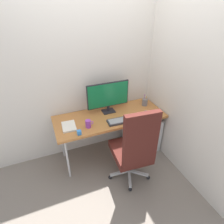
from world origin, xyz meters
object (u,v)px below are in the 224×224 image
at_px(keyboard, 124,120).
at_px(desk_clamp_accessory, 79,132).
at_px(pen_holder, 145,102).
at_px(filing_cabinet, 142,132).
at_px(notebook, 69,126).
at_px(monitor, 108,96).
at_px(office_chair, 134,148).
at_px(coffee_mug, 88,124).
at_px(mouse, 146,112).

relative_size(keyboard, desk_clamp_accessory, 8.38).
bearing_deg(pen_holder, keyboard, -150.66).
height_order(filing_cabinet, pen_holder, pen_holder).
relative_size(pen_holder, notebook, 0.76).
bearing_deg(monitor, office_chair, -86.07).
relative_size(monitor, keyboard, 1.35).
xyz_separation_m(monitor, coffee_mug, (-0.39, -0.28, -0.20)).
xyz_separation_m(office_chair, keyboard, (0.05, 0.42, 0.15)).
height_order(office_chair, filing_cabinet, office_chair).
distance_m(pen_holder, notebook, 1.23).
xyz_separation_m(filing_cabinet, coffee_mug, (-0.90, -0.12, 0.48)).
bearing_deg(office_chair, notebook, 140.50).
xyz_separation_m(keyboard, notebook, (-0.73, 0.14, -0.00)).
distance_m(monitor, notebook, 0.70).
bearing_deg(mouse, pen_holder, 75.52).
bearing_deg(notebook, coffee_mug, -18.06).
height_order(mouse, notebook, mouse).
distance_m(notebook, coffee_mug, 0.26).
xyz_separation_m(notebook, coffee_mug, (0.24, -0.10, 0.04)).
xyz_separation_m(mouse, notebook, (-1.12, 0.09, -0.01)).
bearing_deg(monitor, keyboard, -72.99).
height_order(office_chair, monitor, office_chair).
bearing_deg(mouse, desk_clamp_accessory, -162.98).
bearing_deg(office_chair, filing_cabinet, 51.40).
bearing_deg(notebook, desk_clamp_accessory, -62.34).
xyz_separation_m(filing_cabinet, mouse, (-0.02, -0.11, 0.44)).
bearing_deg(desk_clamp_accessory, filing_cabinet, 12.01).
bearing_deg(filing_cabinet, keyboard, -158.50).
bearing_deg(keyboard, coffee_mug, 174.72).
bearing_deg(pen_holder, office_chair, -128.10).
relative_size(keyboard, notebook, 1.93).
relative_size(pen_holder, desk_clamp_accessory, 3.28).
height_order(monitor, desk_clamp_accessory, monitor).
height_order(keyboard, notebook, keyboard).
height_order(mouse, coffee_mug, coffee_mug).
height_order(keyboard, mouse, mouse).
bearing_deg(coffee_mug, monitor, 35.84).
xyz_separation_m(monitor, mouse, (0.49, -0.27, -0.24)).
xyz_separation_m(keyboard, pen_holder, (0.50, 0.28, 0.04)).
relative_size(mouse, pen_holder, 0.51).
distance_m(filing_cabinet, coffee_mug, 1.03).
xyz_separation_m(office_chair, pen_holder, (0.55, 0.70, 0.19)).
height_order(office_chair, keyboard, office_chair).
height_order(monitor, coffee_mug, monitor).
relative_size(filing_cabinet, pen_holder, 3.18).
relative_size(monitor, mouse, 6.72).
distance_m(filing_cabinet, keyboard, 0.63).
xyz_separation_m(monitor, notebook, (-0.63, -0.18, -0.24)).
xyz_separation_m(office_chair, monitor, (-0.05, 0.74, 0.39)).
distance_m(filing_cabinet, monitor, 0.87).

